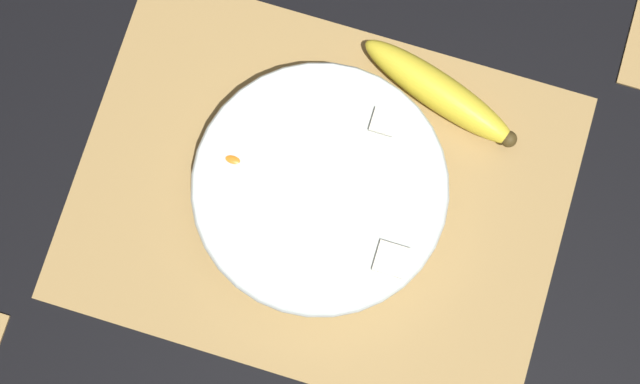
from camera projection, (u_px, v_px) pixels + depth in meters
The scene contains 4 objects.
ground_plane at pixel (320, 197), 0.91m from camera, with size 6.00×6.00×0.00m, color black.
bamboo_mat_center at pixel (320, 196), 0.91m from camera, with size 0.49×0.36×0.01m.
fruit_salad_bowl at pixel (320, 190), 0.87m from camera, with size 0.25×0.25×0.07m.
whole_banana at pixel (440, 92), 0.90m from camera, with size 0.18×0.09×0.04m.
Camera 1 is at (-0.04, 0.14, 0.90)m, focal length 50.00 mm.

